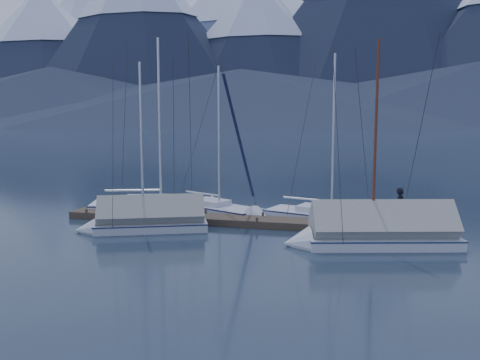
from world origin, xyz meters
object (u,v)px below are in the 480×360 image
object	(u,v)px
sailboat_open_right	(341,219)
sailboat_covered_near	(369,235)
person	(401,207)
sailboat_open_mid	(226,212)
sailboat_open_left	(171,207)
sailboat_covered_far	(141,222)

from	to	relation	value
sailboat_open_right	sailboat_covered_near	world-z (taller)	sailboat_open_right
sailboat_open_right	person	world-z (taller)	sailboat_open_right
sailboat_open_mid	sailboat_open_right	bearing A→B (deg)	-5.66
sailboat_open_mid	sailboat_open_left	bearing A→B (deg)	173.90
sailboat_open_left	person	xyz separation A→B (m)	(12.17, -2.67, 1.03)
sailboat_covered_far	sailboat_open_mid	bearing A→B (deg)	59.90
sailboat_covered_near	person	distance (m)	3.11
sailboat_covered_near	person	world-z (taller)	sailboat_covered_near
sailboat_covered_near	sailboat_open_left	bearing A→B (deg)	153.62
sailboat_open_left	person	world-z (taller)	sailboat_open_left
sailboat_open_right	sailboat_open_left	bearing A→B (deg)	174.19
sailboat_open_mid	sailboat_covered_far	bearing A→B (deg)	-120.10
person	sailboat_open_mid	bearing A→B (deg)	84.93
sailboat_open_left	sailboat_open_right	xyz separation A→B (m)	(9.44, -0.96, -0.02)
sailboat_open_mid	sailboat_covered_near	distance (m)	9.03
sailboat_covered_far	sailboat_covered_near	bearing A→B (deg)	-1.53
sailboat_covered_near	sailboat_open_right	bearing A→B (deg)	107.17
sailboat_covered_near	sailboat_covered_far	distance (m)	10.26
sailboat_open_left	sailboat_open_mid	bearing A→B (deg)	-6.10
sailboat_open_right	sailboat_covered_far	bearing A→B (deg)	-155.14
sailboat_open_mid	sailboat_covered_near	size ratio (longest dim) A/B	0.95
sailboat_open_left	sailboat_covered_near	xyz separation A→B (m)	(10.80, -5.36, 0.28)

